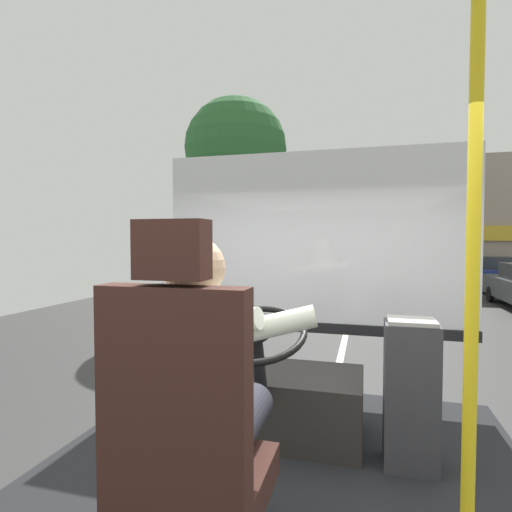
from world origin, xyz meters
TOP-DOWN VIEW (x-y plane):
  - ground at (0.00, 8.80)m, footprint 18.00×44.00m
  - driver_seat at (-0.14, -0.50)m, footprint 0.48×0.48m
  - bus_driver at (-0.14, -0.37)m, footprint 0.78×0.61m
  - steering_console at (-0.14, 0.75)m, footprint 1.10×0.98m
  - handrail_pole at (0.76, -0.25)m, footprint 0.04×0.04m
  - fare_box at (0.66, 0.60)m, footprint 0.28×0.25m
  - windshield_panel at (0.00, 1.62)m, footprint 2.50×0.08m
  - street_tree at (-2.94, 8.60)m, footprint 2.68×2.68m
  - shop_building at (6.76, 19.47)m, footprint 12.30×5.57m
  - parked_car_blue at (5.21, 17.02)m, footprint 1.94×4.16m
  - parked_car_green at (5.48, 23.08)m, footprint 1.93×4.39m

SIDE VIEW (x-z plane):
  - ground at x=0.00m, z-range -0.05..0.00m
  - parked_car_green at x=5.48m, z-range 0.02..1.36m
  - parked_car_blue at x=5.21m, z-range 0.02..1.39m
  - steering_console at x=-0.14m, z-range 0.63..1.48m
  - fare_box at x=0.66m, z-range 0.83..1.63m
  - driver_seat at x=-0.14m, z-range 0.73..2.02m
  - bus_driver at x=-0.14m, z-range 1.15..1.96m
  - handrail_pole at x=0.76m, z-range 0.83..2.85m
  - windshield_panel at x=0.00m, z-range 1.14..2.62m
  - shop_building at x=6.76m, z-range 0.00..5.55m
  - street_tree at x=-2.94m, z-range 1.49..7.27m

